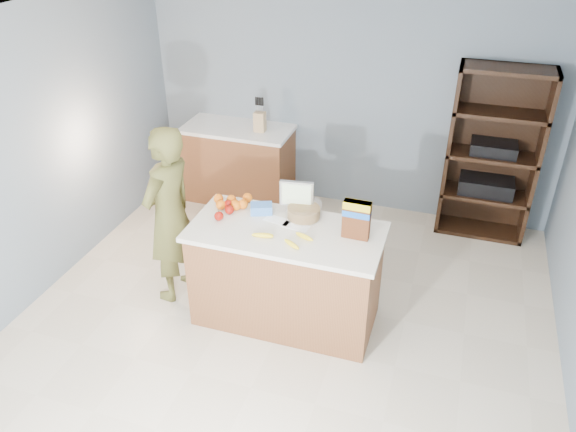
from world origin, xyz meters
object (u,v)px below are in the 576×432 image
(counter_peninsula, at_px, (286,278))
(tv, at_px, (297,195))
(cereal_box, at_px, (357,217))
(person, at_px, (170,216))
(shelving_unit, at_px, (492,156))

(counter_peninsula, xyz_separation_m, tv, (-0.01, 0.30, 0.64))
(counter_peninsula, xyz_separation_m, cereal_box, (0.55, 0.06, 0.67))
(cereal_box, bearing_deg, counter_peninsula, -173.44)
(counter_peninsula, relative_size, person, 0.96)
(shelving_unit, distance_m, person, 3.30)
(counter_peninsula, relative_size, cereal_box, 4.91)
(counter_peninsula, bearing_deg, tv, 91.19)
(tv, bearing_deg, cereal_box, -23.29)
(cereal_box, bearing_deg, person, -179.12)
(shelving_unit, height_order, person, shelving_unit)
(tv, bearing_deg, person, -166.09)
(counter_peninsula, bearing_deg, person, 177.95)
(shelving_unit, relative_size, tv, 6.38)
(counter_peninsula, distance_m, shelving_unit, 2.61)
(person, bearing_deg, counter_peninsula, 98.02)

